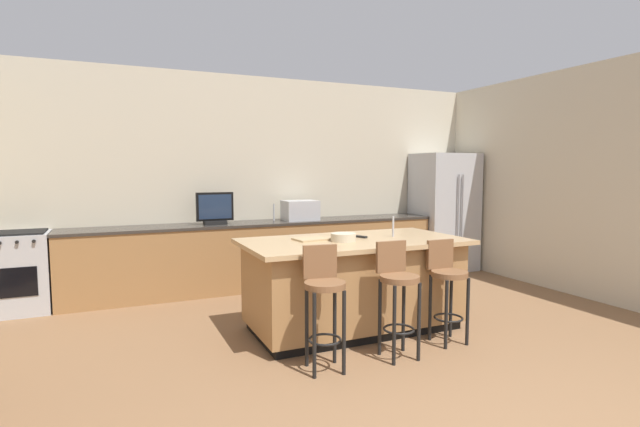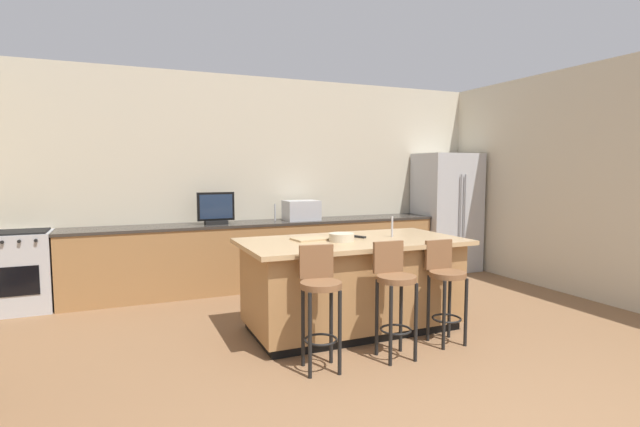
# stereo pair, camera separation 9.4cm
# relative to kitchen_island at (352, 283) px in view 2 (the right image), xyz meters

# --- Properties ---
(wall_back) EXTENTS (7.47, 0.12, 2.97)m
(wall_back) POSITION_rel_kitchen_island_xyz_m (-0.21, 2.45, 1.01)
(wall_back) COLOR beige
(wall_back) RESTS_ON ground_plane
(wall_right) EXTENTS (0.12, 5.37, 2.97)m
(wall_right) POSITION_rel_kitchen_island_xyz_m (3.32, -0.03, 1.01)
(wall_right) COLOR beige
(wall_right) RESTS_ON ground_plane
(counter_back) EXTENTS (5.18, 0.62, 0.92)m
(counter_back) POSITION_rel_kitchen_island_xyz_m (-0.32, 2.07, -0.02)
(counter_back) COLOR #9E7042
(counter_back) RESTS_ON ground_plane
(kitchen_island) EXTENTS (2.26, 1.17, 0.93)m
(kitchen_island) POSITION_rel_kitchen_island_xyz_m (0.00, 0.00, 0.00)
(kitchen_island) COLOR black
(kitchen_island) RESTS_ON ground_plane
(refrigerator) EXTENTS (0.93, 0.78, 1.90)m
(refrigerator) POSITION_rel_kitchen_island_xyz_m (2.75, 2.00, 0.48)
(refrigerator) COLOR #B7BABF
(refrigerator) RESTS_ON ground_plane
(range_oven) EXTENTS (0.72, 0.63, 0.94)m
(range_oven) POSITION_rel_kitchen_island_xyz_m (-3.28, 2.07, -0.01)
(range_oven) COLOR #B7BABF
(range_oven) RESTS_ON ground_plane
(microwave) EXTENTS (0.48, 0.36, 0.28)m
(microwave) POSITION_rel_kitchen_island_xyz_m (0.23, 2.07, 0.58)
(microwave) COLOR #B7BABF
(microwave) RESTS_ON counter_back
(tv_monitor) EXTENTS (0.49, 0.16, 0.43)m
(tv_monitor) POSITION_rel_kitchen_island_xyz_m (-1.00, 2.02, 0.64)
(tv_monitor) COLOR black
(tv_monitor) RESTS_ON counter_back
(sink_faucet_back) EXTENTS (0.02, 0.02, 0.24)m
(sink_faucet_back) POSITION_rel_kitchen_island_xyz_m (-0.13, 2.17, 0.56)
(sink_faucet_back) COLOR #B2B2B7
(sink_faucet_back) RESTS_ON counter_back
(sink_faucet_island) EXTENTS (0.02, 0.02, 0.22)m
(sink_faucet_island) POSITION_rel_kitchen_island_xyz_m (0.47, 0.00, 0.57)
(sink_faucet_island) COLOR #B2B2B7
(sink_faucet_island) RESTS_ON kitchen_island
(bar_stool_left) EXTENTS (0.34, 0.36, 1.02)m
(bar_stool_left) POSITION_rel_kitchen_island_xyz_m (-0.69, -0.78, 0.14)
(bar_stool_left) COLOR brown
(bar_stool_left) RESTS_ON ground_plane
(bar_stool_center) EXTENTS (0.34, 0.34, 1.01)m
(bar_stool_center) POSITION_rel_kitchen_island_xyz_m (0.00, -0.81, 0.14)
(bar_stool_center) COLOR brown
(bar_stool_center) RESTS_ON ground_plane
(bar_stool_right) EXTENTS (0.34, 0.34, 0.97)m
(bar_stool_right) POSITION_rel_kitchen_island_xyz_m (0.63, -0.69, 0.10)
(bar_stool_right) COLOR brown
(bar_stool_right) RESTS_ON ground_plane
(fruit_bowl) EXTENTS (0.25, 0.25, 0.08)m
(fruit_bowl) POSITION_rel_kitchen_island_xyz_m (-0.15, -0.07, 0.50)
(fruit_bowl) COLOR beige
(fruit_bowl) RESTS_ON kitchen_island
(tv_remote) EXTENTS (0.11, 0.17, 0.02)m
(tv_remote) POSITION_rel_kitchen_island_xyz_m (0.12, 0.09, 0.47)
(tv_remote) COLOR black
(tv_remote) RESTS_ON kitchen_island
(cutting_board) EXTENTS (0.38, 0.29, 0.02)m
(cutting_board) POSITION_rel_kitchen_island_xyz_m (-0.40, 0.14, 0.47)
(cutting_board) COLOR tan
(cutting_board) RESTS_ON kitchen_island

